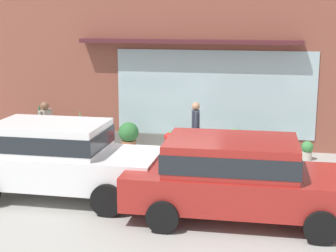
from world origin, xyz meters
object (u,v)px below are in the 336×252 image
(fire_hydrant, at_px, (168,147))
(pedestrian_passerby, at_px, (46,127))
(potted_plant_doorstep, at_px, (234,141))
(potted_plant_corner_tall, at_px, (264,143))
(parked_car_red, at_px, (238,174))
(potted_plant_by_entrance, at_px, (307,150))
(pedestrian_with_handbag, at_px, (196,128))
(parked_car_white, at_px, (56,155))
(potted_plant_window_right, at_px, (81,129))
(potted_plant_window_left, at_px, (172,141))
(potted_plant_window_center, at_px, (40,125))
(potted_plant_near_hydrant, at_px, (129,135))

(fire_hydrant, relative_size, pedestrian_passerby, 0.50)
(potted_plant_doorstep, height_order, potted_plant_corner_tall, potted_plant_doorstep)
(parked_car_red, height_order, potted_plant_by_entrance, parked_car_red)
(parked_car_red, height_order, potted_plant_corner_tall, parked_car_red)
(potted_plant_by_entrance, bearing_deg, potted_plant_doorstep, 177.14)
(potted_plant_corner_tall, bearing_deg, potted_plant_doorstep, -174.72)
(pedestrian_passerby, bearing_deg, pedestrian_with_handbag, -66.36)
(pedestrian_passerby, height_order, potted_plant_corner_tall, pedestrian_passerby)
(parked_car_white, relative_size, potted_plant_doorstep, 5.59)
(pedestrian_with_handbag, relative_size, potted_plant_window_right, 1.51)
(pedestrian_passerby, xyz_separation_m, parked_car_red, (5.35, -2.98, -0.07))
(parked_car_white, relative_size, potted_plant_window_left, 7.13)
(pedestrian_passerby, relative_size, potted_plant_by_entrance, 3.07)
(parked_car_white, bearing_deg, potted_plant_by_entrance, 36.00)
(fire_hydrant, height_order, potted_plant_window_center, potted_plant_window_center)
(pedestrian_with_handbag, bearing_deg, potted_plant_near_hydrant, -121.73)
(fire_hydrant, xyz_separation_m, potted_plant_window_left, (-0.14, 1.17, -0.10))
(pedestrian_with_handbag, relative_size, potted_plant_window_left, 2.69)
(potted_plant_window_right, bearing_deg, potted_plant_window_left, -2.60)
(pedestrian_with_handbag, bearing_deg, fire_hydrant, -78.34)
(fire_hydrant, height_order, potted_plant_by_entrance, fire_hydrant)
(parked_car_white, relative_size, parked_car_red, 0.94)
(parked_car_red, bearing_deg, potted_plant_near_hydrant, 125.77)
(pedestrian_with_handbag, distance_m, parked_car_red, 4.06)
(potted_plant_corner_tall, bearing_deg, parked_car_red, -94.88)
(potted_plant_window_center, xyz_separation_m, potted_plant_corner_tall, (6.78, -0.06, -0.20))
(pedestrian_with_handbag, bearing_deg, potted_plant_window_right, -117.09)
(parked_car_white, height_order, parked_car_red, parked_car_white)
(potted_plant_by_entrance, xyz_separation_m, potted_plant_doorstep, (-2.00, 0.10, 0.11))
(fire_hydrant, height_order, potted_plant_window_right, potted_plant_window_right)
(potted_plant_window_right, relative_size, potted_plant_window_center, 0.87)
(potted_plant_near_hydrant, relative_size, potted_plant_corner_tall, 1.20)
(fire_hydrant, relative_size, potted_plant_doorstep, 1.08)
(potted_plant_window_center, bearing_deg, potted_plant_by_entrance, -1.72)
(potted_plant_window_right, bearing_deg, pedestrian_with_handbag, -15.29)
(fire_hydrant, relative_size, potted_plant_window_right, 0.77)
(fire_hydrant, height_order, potted_plant_doorstep, fire_hydrant)
(parked_car_red, bearing_deg, pedestrian_passerby, 149.19)
(parked_car_white, distance_m, potted_plant_window_left, 4.61)
(potted_plant_near_hydrant, bearing_deg, potted_plant_window_right, 171.16)
(parked_car_white, height_order, potted_plant_by_entrance, parked_car_white)
(fire_hydrant, distance_m, parked_car_white, 3.61)
(pedestrian_passerby, xyz_separation_m, potted_plant_by_entrance, (6.93, 1.54, -0.67))
(potted_plant_doorstep, bearing_deg, potted_plant_window_center, 178.66)
(potted_plant_by_entrance, xyz_separation_m, potted_plant_corner_tall, (-1.18, 0.18, 0.10))
(potted_plant_near_hydrant, distance_m, potted_plant_window_left, 1.29)
(potted_plant_near_hydrant, distance_m, potted_plant_window_center, 2.89)
(pedestrian_passerby, height_order, parked_car_red, pedestrian_passerby)
(potted_plant_window_center, bearing_deg, potted_plant_doorstep, -1.34)
(fire_hydrant, xyz_separation_m, potted_plant_corner_tall, (2.49, 1.18, -0.03))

